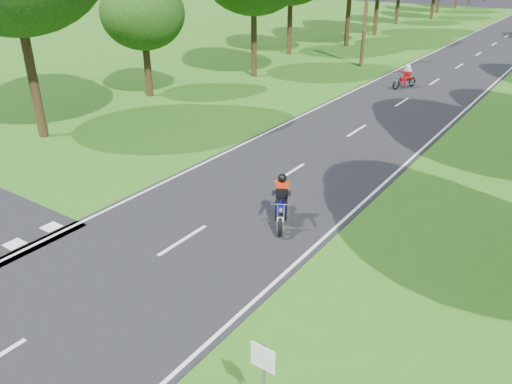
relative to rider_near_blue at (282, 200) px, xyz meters
The scene contains 7 objects.
ground 4.90m from the rider_near_blue, 111.59° to the right, with size 160.00×160.00×0.00m, color #2E5E15.
main_road 45.54m from the rider_near_blue, 92.24° to the left, with size 7.00×140.00×0.02m, color black.
road_markings 43.68m from the rider_near_blue, 92.52° to the left, with size 7.40×140.00×0.01m.
telegraph_pole 24.97m from the rider_near_blue, 108.32° to the left, with size 1.20×0.26×8.00m.
road_sign 7.52m from the rider_near_blue, 60.28° to the right, with size 0.45×0.07×2.00m.
rider_near_blue is the anchor object (origin of this frame).
rider_far_red 18.92m from the rider_near_blue, 98.60° to the left, with size 0.57×1.71×1.43m, color #B20D17, non-canonical shape.
Camera 1 is at (8.80, -6.99, 7.50)m, focal length 35.00 mm.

